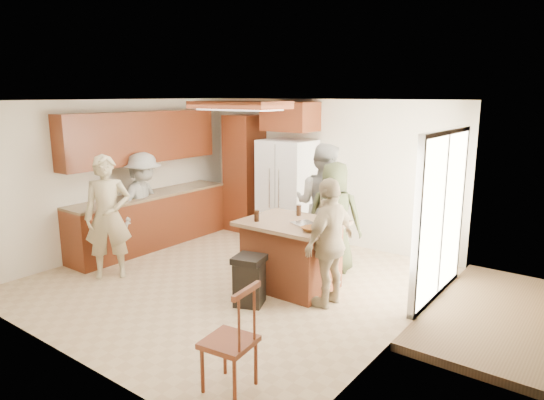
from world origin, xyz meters
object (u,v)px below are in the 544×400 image
Objects in this scene: refrigerator at (287,191)px; spindle_chair at (231,342)px; person_side_right at (330,243)px; person_counter at (144,203)px; person_behind_left at (323,204)px; kitchen_island at (291,254)px; trash_bin at (249,280)px; person_behind_right at (334,217)px; person_front_left at (108,217)px.

refrigerator is 4.65m from spindle_chair.
person_side_right is 0.97× the size of person_counter.
person_side_right is at bearing -103.20° from person_counter.
person_behind_left is 1.46× the size of kitchen_island.
person_counter reaches higher than person_side_right.
person_side_right is at bearing 36.97° from trash_bin.
spindle_chair is at bearing 86.38° from person_behind_right.
kitchen_island is (-0.68, 0.17, -0.33)m from person_side_right.
person_front_left is 3.24m from person_behind_right.
refrigerator reaches higher than spindle_chair.
person_behind_left reaches higher than kitchen_island.
person_counter is 1.67× the size of spindle_chair.
person_front_left is 1.06× the size of person_counter.
person_front_left is 0.98× the size of refrigerator.
person_side_right is at bearing -13.74° from kitchen_island.
spindle_chair reaches higher than trash_bin.
refrigerator is at bearing -48.75° from person_behind_right.
person_behind_left is 1.14× the size of person_behind_right.
kitchen_island is 2.03× the size of trash_bin.
refrigerator is at bearing -130.64° from person_side_right.
person_counter is at bearing -176.74° from kitchen_island.
trash_bin is at bearing -38.73° from person_front_left.
person_behind_right is 0.91× the size of refrigerator.
person_side_right is at bearing -31.04° from person_front_left.
person_counter is at bearing 2.41° from person_behind_right.
person_front_left is at bearing -168.49° from trash_bin.
person_behind_right reaches higher than kitchen_island.
kitchen_island is at bearing -22.65° from person_front_left.
spindle_chair is (1.01, -1.48, 0.13)m from trash_bin.
trash_bin is at bearing -98.07° from kitchen_island.
refrigerator is at bearing 118.96° from spindle_chair.
refrigerator is at bearing 126.56° from kitchen_island.
refrigerator reaches higher than person_front_left.
trash_bin is at bearing 64.48° from person_behind_right.
person_front_left is 1.38× the size of kitchen_island.
trash_bin is (1.23, -2.57, -0.58)m from refrigerator.
person_side_right reaches higher than spindle_chair.
refrigerator is (0.98, 3.02, 0.02)m from person_front_left.
refrigerator is at bearing 21.80° from person_front_left.
trash_bin is at bearing 124.25° from spindle_chair.
kitchen_island reaches higher than trash_bin.
person_behind_left is 1.04× the size of refrigerator.
kitchen_island is (1.34, -1.81, -0.43)m from refrigerator.
kitchen_island is at bearing -99.86° from person_counter.
person_counter is 1.30× the size of kitchen_island.
person_behind_right reaches higher than trash_bin.
person_side_right is 1.26× the size of kitchen_island.
spindle_chair is (0.77, -3.15, -0.37)m from person_behind_right.
refrigerator is 2.86× the size of trash_bin.
person_side_right reaches higher than kitchen_island.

